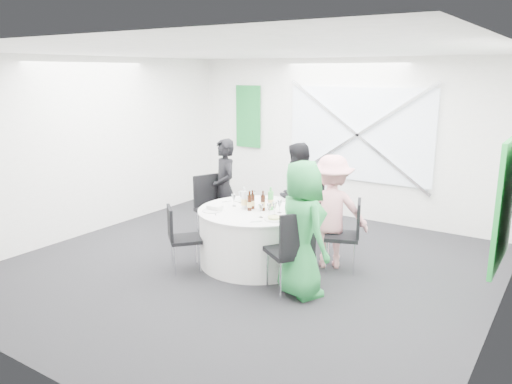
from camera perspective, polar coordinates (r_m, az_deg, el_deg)
The scene contains 50 objects.
floor at distance 6.78m, azimuth -0.94°, elevation -8.57°, with size 6.00×6.00×0.00m, color black.
ceiling at distance 6.29m, azimuth -1.04°, elevation 15.79°, with size 6.00×6.00×0.00m, color silver.
wall_back at distance 8.99m, azimuth 9.93°, elevation 5.99°, with size 6.00×6.00×0.00m, color silver.
wall_front at distance 4.33m, azimuth -24.08°, elevation -3.19°, with size 6.00×6.00×0.00m, color silver.
wall_left at distance 8.43m, azimuth -18.13°, elevation 5.03°, with size 6.00×6.00×0.00m, color silver.
wall_right at distance 5.34m, azimuth 26.64°, elevation -0.43°, with size 6.00×6.00×0.00m, color silver.
window_panel at distance 8.83m, azimuth 11.64°, elevation 6.44°, with size 2.60×0.03×1.60m, color silver.
window_brace_a at distance 8.79m, azimuth 11.55°, elevation 6.41°, with size 0.05×0.05×3.16m, color silver.
window_brace_b at distance 8.79m, azimuth 11.55°, elevation 6.41°, with size 0.05×0.05×3.16m, color silver.
green_banner at distance 9.88m, azimuth -0.90°, elevation 8.62°, with size 0.55×0.04×1.20m, color #156C2B.
green_sign at distance 5.97m, azimuth 26.61°, elevation -1.04°, with size 0.05×1.20×1.40m, color #177F2B.
banquet_table at distance 6.81m, azimuth 0.00°, elevation -5.07°, with size 1.56×1.56×0.76m.
chair_back at distance 7.67m, azimuth 5.79°, elevation -1.21°, with size 0.52×0.53×1.03m.
chair_back_left at distance 7.71m, azimuth -5.21°, elevation -1.20°, with size 0.60×0.59×1.01m.
chair_back_right at distance 6.61m, azimuth 10.55°, elevation -4.27°, with size 0.56×0.56×0.95m.
chair_front_right at distance 5.79m, azimuth 4.19°, elevation -6.16°, with size 0.65×0.65×1.03m.
chair_front_left at distance 6.58m, azimuth -8.79°, elevation -4.72°, with size 0.56×0.56×0.87m.
person_man_back_left at distance 7.81m, azimuth -3.64°, elevation 0.40°, with size 0.57×0.37×1.56m, color black.
person_man_back at distance 7.50m, azimuth 4.63°, elevation -0.23°, with size 0.75×0.41×1.55m, color black.
person_woman_pink at distance 6.67m, azimuth 8.60°, elevation -2.23°, with size 0.98×0.45×1.52m, color pink.
person_woman_green at distance 5.75m, azimuth 5.28°, elevation -4.26°, with size 0.78×0.51×1.60m, color #227E3A.
plate_back at distance 7.19m, azimuth 2.34°, elevation -0.85°, with size 0.27×0.27×0.01m.
plate_back_left at distance 7.16m, azimuth -1.55°, elevation -0.90°, with size 0.28×0.28×0.01m.
plate_back_right at distance 6.77m, azimuth 4.73°, elevation -1.74°, with size 0.28×0.28×0.04m.
plate_front_right at distance 6.23m, azimuth 2.13°, elevation -3.04°, with size 0.26×0.26×0.04m.
plate_front_left at distance 6.63m, azimuth -5.06°, elevation -2.14°, with size 0.26×0.26×0.01m.
napkin at distance 6.65m, azimuth -4.72°, elevation -1.77°, with size 0.19×0.13×0.05m, color silver.
beer_bottle_a at distance 6.70m, azimuth -0.41°, elevation -1.12°, with size 0.06×0.06×0.26m.
beer_bottle_b at distance 6.68m, azimuth 0.80°, elevation -1.18°, with size 0.06×0.06×0.25m.
beer_bottle_c at distance 6.61m, azimuth 0.80°, elevation -1.26°, with size 0.06×0.06×0.27m.
beer_bottle_d at distance 6.61m, azimuth -0.75°, elevation -1.27°, with size 0.06×0.06×0.27m.
green_water_bottle at distance 6.66m, azimuth 1.69°, elevation -1.01°, with size 0.08×0.08×0.31m.
clear_water_bottle at distance 6.69m, azimuth -1.37°, elevation -0.95°, with size 0.08×0.08×0.30m.
wine_glass_a at distance 6.83m, azimuth -2.54°, elevation -0.60°, with size 0.07×0.07×0.17m.
wine_glass_b at distance 7.00m, azimuth -1.79°, elevation -0.26°, with size 0.07×0.07×0.17m.
wine_glass_c at distance 6.33m, azimuth 1.52°, elevation -1.75°, with size 0.07×0.07×0.17m.
wine_glass_d at distance 6.41m, azimuth 2.14°, elevation -1.57°, with size 0.07×0.07×0.17m.
wine_glass_e at distance 6.51m, azimuth 2.71°, elevation -1.33°, with size 0.07×0.07×0.17m.
wine_glass_f at distance 6.30m, azimuth 0.58°, elevation -1.83°, with size 0.07×0.07×0.17m.
wine_glass_g at distance 6.99m, azimuth -0.36°, elevation -0.26°, with size 0.07×0.07×0.17m.
fork_a at distance 6.82m, azimuth -4.76°, elevation -1.73°, with size 0.01×0.15×0.01m, color silver.
knife_a at distance 6.49m, azimuth -4.66°, elevation -2.52°, with size 0.01×0.15×0.01m, color silver.
fork_b at distance 6.56m, azimuth 4.84°, elevation -2.34°, with size 0.01×0.15×0.01m, color silver.
knife_b at distance 6.84m, azimuth 4.70°, elevation -1.67°, with size 0.01×0.15×0.01m, color silver.
fork_c at distance 7.06m, azimuth 3.59°, elevation -1.16°, with size 0.01×0.15×0.01m, color silver.
knife_c at distance 7.24m, azimuth 0.95°, elevation -0.77°, with size 0.01×0.15×0.01m, color silver.
fork_d at distance 7.23m, azimuth -1.16°, elevation -0.79°, with size 0.01×0.15×0.01m, color silver.
knife_d at distance 7.09m, azimuth -3.34°, elevation -1.10°, with size 0.01×0.15×0.01m, color silver.
fork_e at distance 6.14m, azimuth -0.00°, elevation -3.42°, with size 0.01×0.15×0.01m, color silver.
knife_e at distance 6.23m, azimuth 2.74°, elevation -3.19°, with size 0.01×0.15×0.01m, color silver.
Camera 1 is at (3.55, -5.18, 2.56)m, focal length 35.00 mm.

